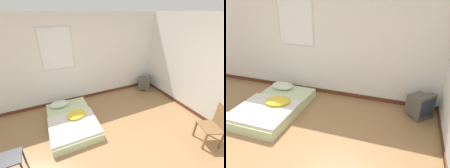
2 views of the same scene
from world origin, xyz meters
The scene contains 3 objects.
wall_back centered at (-0.01, 2.77, 1.29)m, with size 7.53×0.08×2.60m.
mattress_bed centered at (-0.64, 1.62, 0.13)m, with size 1.10×1.75×0.33m.
crt_tv centered at (2.19, 2.40, 0.24)m, with size 0.55×0.55×0.50m.
Camera 2 is at (1.86, -1.61, 2.41)m, focal length 35.00 mm.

